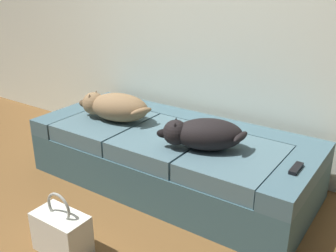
% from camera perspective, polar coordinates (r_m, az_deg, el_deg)
% --- Properties ---
extents(couch, '(2.05, 0.89, 0.42)m').
position_cam_1_polar(couch, '(2.90, 0.57, -4.52)').
color(couch, '#385A63').
rests_on(couch, ground).
extents(dog_tan, '(0.61, 0.36, 0.21)m').
position_cam_1_polar(dog_tan, '(3.00, -7.80, 2.81)').
color(dog_tan, '#8E6E4B').
rests_on(dog_tan, couch).
extents(dog_dark, '(0.56, 0.43, 0.20)m').
position_cam_1_polar(dog_dark, '(2.50, 5.08, -1.16)').
color(dog_dark, black).
rests_on(dog_dark, couch).
extents(tv_remote, '(0.04, 0.15, 0.02)m').
position_cam_1_polar(tv_remote, '(2.38, 18.18, -5.89)').
color(tv_remote, black).
rests_on(tv_remote, couch).
extents(handbag, '(0.32, 0.18, 0.38)m').
position_cam_1_polar(handbag, '(2.35, -15.24, -14.71)').
color(handbag, silver).
rests_on(handbag, ground).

